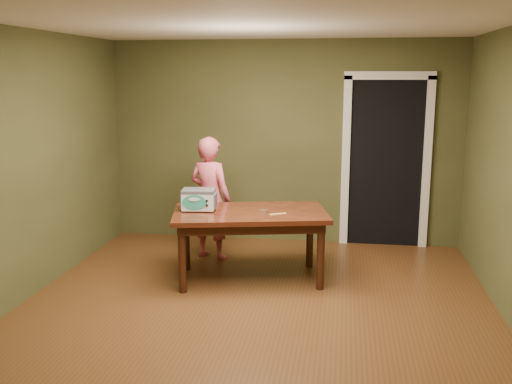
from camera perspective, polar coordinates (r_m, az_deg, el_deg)
floor at (r=5.32m, az=-0.34°, el=-12.31°), size 5.00×5.00×0.00m
room_shell at (r=4.88m, az=-0.36°, el=6.32°), size 4.52×5.02×2.61m
doorway at (r=7.68m, az=12.70°, el=3.10°), size 1.10×0.66×2.25m
dining_table at (r=6.03m, az=-0.60°, el=-2.84°), size 1.76×1.23×0.75m
toy_oven at (r=6.05m, az=-5.74°, el=-0.69°), size 0.39×0.29×0.23m
baking_pan at (r=5.96m, az=0.75°, el=-1.90°), size 0.10×0.10×0.02m
spatula at (r=5.88m, az=2.22°, el=-2.20°), size 0.17×0.11×0.01m
child at (r=6.74m, az=-4.59°, el=-0.62°), size 0.62×0.51×1.46m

